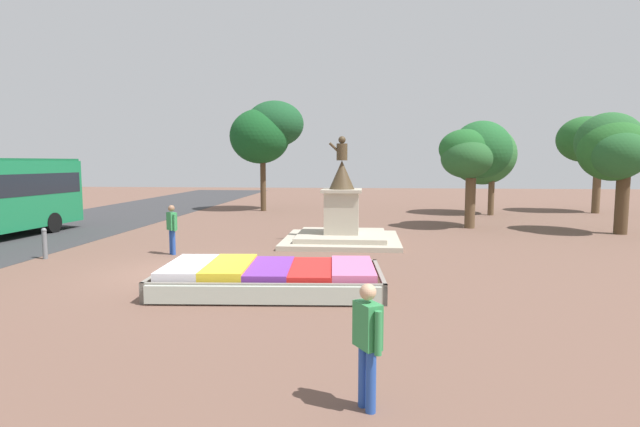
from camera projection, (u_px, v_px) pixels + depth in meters
name	position (u px, v px, depth m)	size (l,w,h in m)	color
ground_plane	(183.00, 272.00, 14.19)	(93.43, 93.43, 0.00)	brown
flower_planter	(269.00, 278.00, 12.21)	(5.62, 3.24, 0.66)	#38281C
statue_monument	(342.00, 222.00, 19.43)	(4.44, 4.44, 4.11)	#B2A894
pedestrian_near_planter	(172.00, 226.00, 16.83)	(0.43, 0.43, 1.68)	#264CA5
pedestrian_crossing_plaza	(367.00, 338.00, 6.24)	(0.39, 0.50, 1.63)	#264CA5
kerb_bollard_north	(45.00, 243.00, 16.10)	(0.16, 0.16, 1.02)	slate
park_tree_far_left	(266.00, 131.00, 31.91)	(4.66, 4.12, 7.04)	#4C3823
park_tree_behind_statue	(593.00, 142.00, 30.72)	(4.28, 3.54, 5.93)	brown
park_tree_far_right	(474.00, 152.00, 23.49)	(3.52, 3.65, 5.08)	brown
park_tree_street_side	(613.00, 149.00, 21.56)	(2.90, 3.38, 5.29)	#4C3823
park_tree_mid_canopy	(482.00, 153.00, 29.74)	(3.97, 4.13, 5.41)	brown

